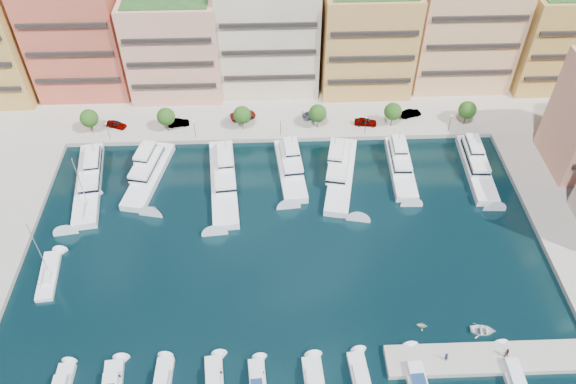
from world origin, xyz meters
name	(u,v)px	position (x,y,z in m)	size (l,w,h in m)	color
ground	(285,251)	(0.00, 0.00, 0.00)	(400.00, 400.00, 0.00)	black
north_quay	(277,62)	(0.00, 62.00, 0.00)	(220.00, 64.00, 2.00)	#9E998E
finger_pier	(493,360)	(30.00, -22.00, 0.00)	(32.00, 5.00, 2.00)	#9E998E
apartment_1	(78,33)	(-44.00, 51.99, 14.31)	(20.00, 16.50, 26.80)	#D65C47
apartment_2	(174,44)	(-23.00, 49.99, 12.31)	(20.00, 15.50, 22.80)	#E99582
apartment_3	(268,32)	(-2.00, 51.99, 13.81)	(22.00, 16.50, 25.80)	#F8E4C0
apartment_4	(367,39)	(20.00, 49.99, 12.81)	(20.00, 15.50, 23.80)	tan
apartment_5	(464,26)	(42.00, 51.99, 14.31)	(22.00, 16.50, 26.80)	#E5AA79
apartment_6	(561,37)	(64.00, 49.99, 12.31)	(20.00, 15.50, 22.80)	#B98E43
tree_0	(89,118)	(-40.00, 33.50, 4.74)	(3.80, 3.80, 5.65)	#473323
tree_1	(166,117)	(-24.00, 33.50, 4.74)	(3.80, 3.80, 5.65)	#473323
tree_2	(242,115)	(-8.00, 33.50, 4.74)	(3.80, 3.80, 5.65)	#473323
tree_3	(318,113)	(8.00, 33.50, 4.74)	(3.80, 3.80, 5.65)	#473323
tree_4	(393,112)	(24.00, 33.50, 4.74)	(3.80, 3.80, 5.65)	#473323
tree_5	(467,110)	(40.00, 33.50, 4.74)	(3.80, 3.80, 5.65)	#473323
lamppost_0	(107,128)	(-36.00, 31.20, 3.83)	(0.30, 0.30, 4.20)	black
lamppost_1	(194,126)	(-18.00, 31.20, 3.83)	(0.30, 0.30, 4.20)	black
lamppost_2	(280,124)	(0.00, 31.20, 3.83)	(0.30, 0.30, 4.20)	black
lamppost_3	(366,122)	(18.00, 31.20, 3.83)	(0.30, 0.30, 4.20)	black
lamppost_4	(451,120)	(36.00, 31.20, 3.83)	(0.30, 0.30, 4.20)	black
yacht_0	(89,179)	(-37.65, 18.55, 1.21)	(7.61, 23.22, 7.30)	white
yacht_1	(149,172)	(-26.30, 20.26, 1.09)	(8.48, 19.52, 7.30)	white
yacht_2	(224,177)	(-11.49, 18.06, 1.21)	(6.88, 24.22, 7.30)	white
yacht_3	(290,166)	(1.69, 20.88, 1.21)	(6.17, 18.08, 7.30)	white
yacht_4	(341,172)	(11.63, 19.01, 1.09)	(8.75, 22.15, 7.30)	white
yacht_5	(400,164)	(23.78, 20.77, 1.21)	(4.83, 18.11, 7.30)	white
yacht_6	(476,164)	(38.89, 20.01, 1.21)	(5.18, 19.82, 7.30)	white
cruiser_4	(258,383)	(-4.75, -24.59, 0.57)	(2.92, 7.31, 2.66)	white
cruiser_5	(314,381)	(3.28, -24.58, 0.55)	(3.27, 7.37, 2.55)	white
cruiser_6	(361,380)	(9.98, -24.59, 0.55)	(3.21, 8.56, 2.55)	white
cruiser_7	(416,378)	(17.91, -24.62, 0.57)	(3.14, 9.19, 2.66)	white
cruiser_9	(512,374)	(31.87, -24.60, 0.55)	(2.52, 8.89, 2.55)	white
sailboat_2	(89,211)	(-36.29, 10.80, 0.32)	(3.61, 8.46, 13.20)	white
sailboat_1	(49,276)	(-39.67, -4.23, 0.31)	(3.83, 10.29, 13.20)	white
tender_2	(483,331)	(29.77, -17.21, 0.40)	(2.78, 3.89, 0.81)	white
tender_1	(422,325)	(20.57, -15.98, 0.44)	(1.45, 1.68, 0.88)	beige
car_0	(116,124)	(-35.27, 35.21, 1.74)	(1.75, 4.36, 1.49)	gray
car_1	(178,123)	(-21.97, 35.23, 1.75)	(1.60, 4.58, 1.51)	gray
car_2	(243,115)	(-8.06, 37.46, 1.77)	(2.56, 5.56, 1.54)	gray
car_3	(314,115)	(7.57, 37.10, 1.76)	(2.13, 5.24, 1.52)	gray
car_4	(366,122)	(18.53, 34.06, 1.82)	(1.94, 4.81, 1.64)	gray
car_5	(411,113)	(28.90, 36.75, 1.76)	(1.61, 4.62, 1.52)	gray
person_0	(446,357)	(22.61, -22.22, 1.85)	(0.62, 0.41, 1.70)	#222C45
person_1	(506,353)	(31.47, -21.92, 1.90)	(0.88, 0.68, 1.80)	#432C28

